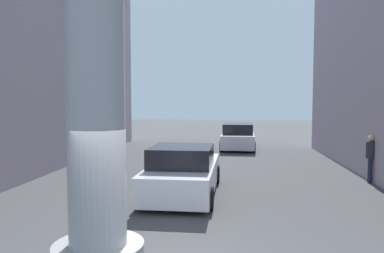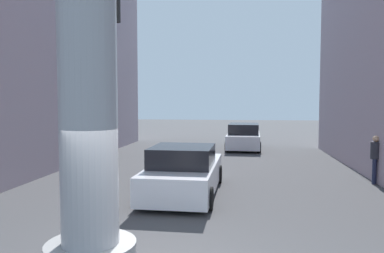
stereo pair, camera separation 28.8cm
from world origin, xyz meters
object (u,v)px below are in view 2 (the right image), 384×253
at_px(palm_tree_mid_left, 57,55).
at_px(pedestrian_mid_right, 375,156).
at_px(car_far, 244,137).
at_px(street_lamp, 384,55).
at_px(car_lead, 184,172).
at_px(traffic_light_mast, 11,55).
at_px(pedestrian_far_left, 108,136).

height_order(palm_tree_mid_left, pedestrian_mid_right, palm_tree_mid_left).
height_order(car_far, pedestrian_mid_right, pedestrian_mid_right).
bearing_deg(street_lamp, car_far, 115.97).
bearing_deg(car_lead, pedestrian_mid_right, 20.31).
height_order(car_lead, palm_tree_mid_left, palm_tree_mid_left).
xyz_separation_m(street_lamp, car_far, (-4.69, 9.62, -3.77)).
distance_m(street_lamp, traffic_light_mast, 11.84).
distance_m(street_lamp, pedestrian_mid_right, 3.51).
bearing_deg(car_far, traffic_light_mast, -114.82).
xyz_separation_m(palm_tree_mid_left, pedestrian_mid_right, (13.22, -2.60, -4.07)).
distance_m(traffic_light_mast, pedestrian_far_left, 11.07).
bearing_deg(pedestrian_mid_right, palm_tree_mid_left, 168.89).
relative_size(traffic_light_mast, car_lead, 1.20).
xyz_separation_m(pedestrian_mid_right, pedestrian_far_left, (-12.15, 6.14, -0.01)).
xyz_separation_m(traffic_light_mast, car_far, (6.39, 13.81, -3.45)).
height_order(traffic_light_mast, pedestrian_mid_right, traffic_light_mast).
bearing_deg(pedestrian_mid_right, car_lead, -159.69).
distance_m(pedestrian_mid_right, pedestrian_far_left, 13.61).
bearing_deg(pedestrian_far_left, car_far, 23.39).
distance_m(car_far, palm_tree_mid_left, 11.83).
bearing_deg(street_lamp, palm_tree_mid_left, 168.12).
relative_size(street_lamp, car_far, 1.55).
distance_m(car_lead, car_far, 11.98).
xyz_separation_m(car_lead, pedestrian_mid_right, (6.50, 2.41, 0.30)).
relative_size(street_lamp, pedestrian_mid_right, 4.36).
relative_size(car_far, pedestrian_far_left, 2.82).
bearing_deg(car_lead, palm_tree_mid_left, 143.33).
height_order(street_lamp, pedestrian_far_left, street_lamp).
bearing_deg(car_lead, car_far, 80.75).
height_order(car_far, pedestrian_far_left, pedestrian_far_left).
bearing_deg(pedestrian_far_left, palm_tree_mid_left, -106.85).
height_order(palm_tree_mid_left, pedestrian_far_left, palm_tree_mid_left).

